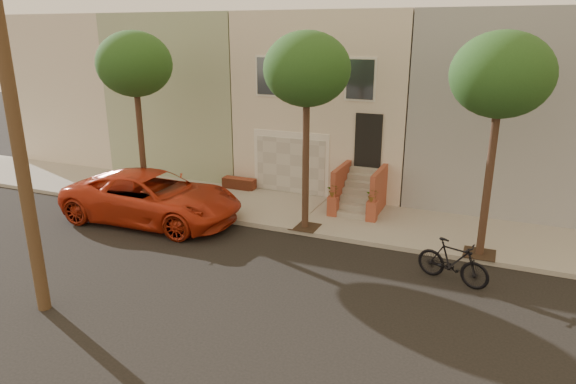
% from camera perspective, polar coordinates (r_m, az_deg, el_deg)
% --- Properties ---
extents(ground, '(90.00, 90.00, 0.00)m').
position_cam_1_polar(ground, '(14.27, -7.66, -9.18)').
color(ground, black).
rests_on(ground, ground).
extents(sidewalk, '(40.00, 3.70, 0.15)m').
position_cam_1_polar(sidewalk, '(18.65, 0.67, -2.21)').
color(sidewalk, '#9B978D').
rests_on(sidewalk, ground).
extents(house_row, '(33.10, 11.70, 7.00)m').
position_cam_1_polar(house_row, '(23.22, 6.30, 10.70)').
color(house_row, '#BBAE9F').
rests_on(house_row, sidewalk).
extents(tree_left, '(2.70, 2.57, 6.30)m').
position_cam_1_polar(tree_left, '(19.18, -16.86, 13.47)').
color(tree_left, '#2D2116').
rests_on(tree_left, sidewalk).
extents(tree_mid, '(2.70, 2.57, 6.30)m').
position_cam_1_polar(tree_mid, '(15.87, 2.12, 13.48)').
color(tree_mid, '#2D2116').
rests_on(tree_mid, sidewalk).
extents(tree_right, '(2.70, 2.57, 6.30)m').
position_cam_1_polar(tree_right, '(14.82, 22.84, 11.87)').
color(tree_right, '#2D2116').
rests_on(tree_right, sidewalk).
extents(pickup_truck, '(6.39, 3.14, 1.75)m').
position_cam_1_polar(pickup_truck, '(18.31, -14.96, -0.56)').
color(pickup_truck, '#B52D14').
rests_on(pickup_truck, ground).
extents(motorcycle, '(2.04, 1.13, 1.18)m').
position_cam_1_polar(motorcycle, '(14.20, 18.03, -7.45)').
color(motorcycle, black).
rests_on(motorcycle, ground).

